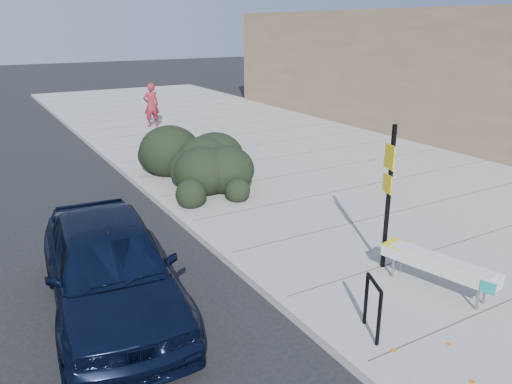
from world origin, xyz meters
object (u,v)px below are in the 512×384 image
(sign_post, at_px, (388,190))
(pedestrian, at_px, (151,105))
(bench, at_px, (438,264))
(sedan_navy, at_px, (110,267))
(bike_rack, at_px, (373,302))

(sign_post, xyz_separation_m, pedestrian, (0.85, 15.46, -0.59))
(bench, height_order, pedestrian, pedestrian)
(sedan_navy, bearing_deg, bench, -19.86)
(sedan_navy, xyz_separation_m, pedestrian, (5.65, 14.18, 0.29))
(bench, relative_size, sedan_navy, 0.43)
(bench, bearing_deg, sedan_navy, 140.70)
(sign_post, bearing_deg, bench, -64.69)
(bench, xyz_separation_m, sedan_navy, (-4.99, 2.40, 0.19))
(sign_post, distance_m, sedan_navy, 5.04)
(bench, height_order, bike_rack, bike_rack)
(bench, bearing_deg, bike_rack, 178.52)
(sign_post, distance_m, pedestrian, 15.49)
(bike_rack, bearing_deg, bench, 35.27)
(bench, relative_size, pedestrian, 1.08)
(pedestrian, bearing_deg, bench, 88.37)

